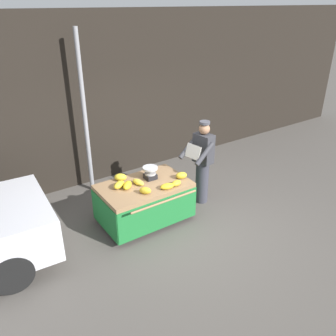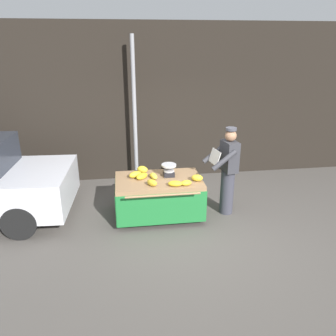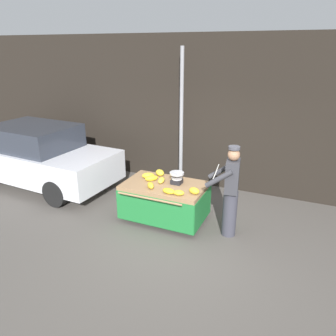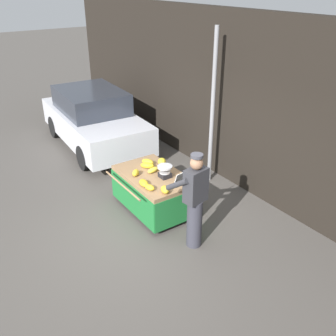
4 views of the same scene
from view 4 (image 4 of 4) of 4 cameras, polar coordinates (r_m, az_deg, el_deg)
ground_plane at (r=6.98m, az=-3.87°, el=-9.66°), size 60.00×60.00×0.00m
back_wall at (r=7.74m, az=13.73°, el=8.48°), size 16.00×0.24×3.61m
street_pole at (r=8.06m, az=6.71°, el=8.72°), size 0.09×0.09×3.33m
banana_cart at (r=7.33m, az=-2.14°, el=-2.48°), size 1.62×1.20×0.78m
weighing_scale at (r=7.07m, az=-0.47°, el=-0.54°), size 0.28×0.28×0.23m
banana_bunch_0 at (r=6.84m, az=-3.66°, el=-2.25°), size 0.28×0.19×0.10m
banana_bunch_1 at (r=7.17m, az=-4.88°, el=-0.72°), size 0.23×0.23×0.12m
banana_bunch_2 at (r=7.58m, az=-0.94°, el=0.99°), size 0.27×0.26×0.13m
banana_bunch_3 at (r=7.29m, az=-2.26°, el=-0.29°), size 0.17×0.28×0.09m
banana_bunch_4 at (r=7.58m, az=-3.07°, el=0.93°), size 0.29×0.24×0.12m
banana_bunch_5 at (r=6.70m, az=-2.77°, el=-2.93°), size 0.23×0.17×0.10m
banana_bunch_6 at (r=7.45m, az=-3.14°, el=0.40°), size 0.29×0.29×0.11m
banana_bunch_7 at (r=6.60m, az=-0.43°, el=-3.26°), size 0.25×0.20×0.12m
vendor_person at (r=6.23m, az=4.00°, el=-4.93°), size 0.63×0.58×1.71m
parked_car at (r=10.38m, az=-11.07°, el=7.27°), size 3.99×1.91×1.51m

